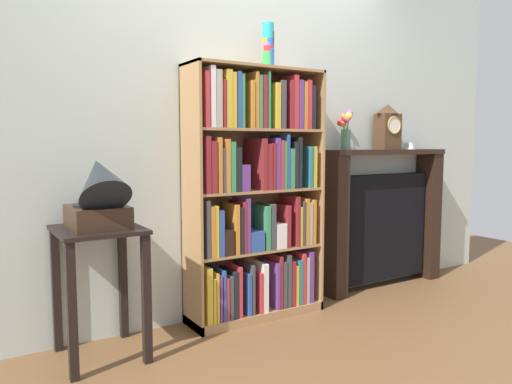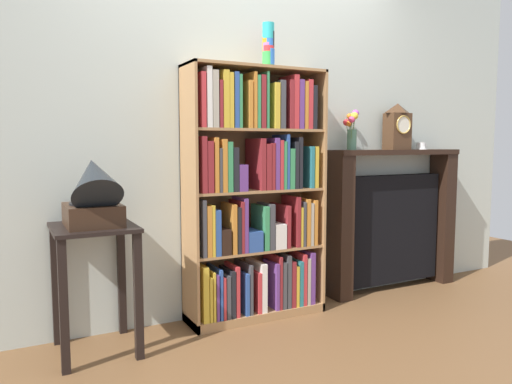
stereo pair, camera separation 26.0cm
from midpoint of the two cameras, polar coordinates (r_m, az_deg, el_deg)
name	(u,v)px [view 1 (the left image)]	position (r m, az deg, el deg)	size (l,w,h in m)	color
ground_plane	(265,323)	(3.39, -1.19, -14.99)	(7.96, 6.40, 0.02)	brown
wall_back	(254,127)	(3.50, -2.36, 7.55)	(4.96, 0.08, 2.60)	beige
bookshelf	(254,200)	(3.28, -2.45, -0.90)	(0.96, 0.30, 1.68)	#A87A4C
cup_stack	(268,46)	(3.37, -0.90, 16.67)	(0.08, 0.08, 0.29)	green
side_table_left	(99,264)	(2.89, -20.29, -7.94)	(0.45, 0.49, 0.73)	black
gramophone	(99,194)	(2.77, -20.34, -0.26)	(0.29, 0.46, 0.46)	#382316
fireplace_mantel	(383,220)	(4.16, 12.85, -3.18)	(1.19, 0.21, 1.14)	black
mantel_clock	(388,127)	(4.10, 13.34, 7.38)	(0.19, 0.14, 0.36)	#472D1C
flower_vase	(346,129)	(3.79, 8.45, 7.24)	(0.13, 0.16, 0.30)	#4C7A60
teacup_with_saucer	(409,146)	(4.29, 15.77, 5.14)	(0.12, 0.11, 0.06)	white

